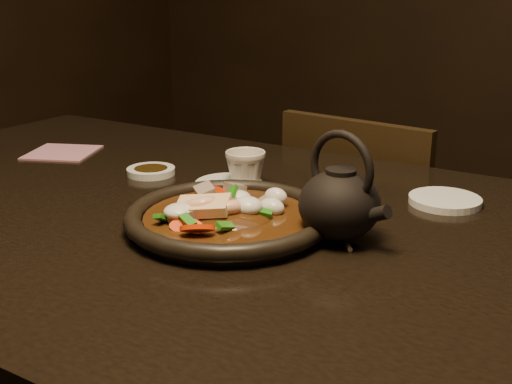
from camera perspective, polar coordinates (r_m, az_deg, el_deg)
The scene contains 11 objects.
table at distance 1.05m, azimuth -4.28°, elevation -5.87°, with size 1.60×0.90×0.75m.
chair at distance 1.62m, azimuth 10.09°, elevation -6.00°, with size 0.42×0.42×0.81m.
plate at distance 0.95m, azimuth -2.45°, elevation -2.34°, with size 0.31×0.31×0.03m.
stirfry at distance 0.95m, azimuth -2.75°, elevation -1.88°, with size 0.17×0.22×0.06m.
soy_dish at distance 1.24m, azimuth -9.32°, elevation 1.84°, with size 0.09×0.09×0.01m, color silver.
saucer_left at distance 1.14m, azimuth -2.44°, elevation 0.61°, with size 0.12×0.12×0.01m, color silver.
saucer_right at distance 1.10m, azimuth 16.44°, elevation -0.72°, with size 0.12×0.12×0.01m, color silver.
tea_cup at distance 1.13m, azimuth -0.94°, elevation 2.12°, with size 0.07×0.07×0.07m, color beige.
chopsticks at distance 0.98m, azimuth 6.95°, elevation -2.57°, with size 0.14×0.18×0.01m.
napkin at distance 1.44m, azimuth -16.83°, elevation 3.39°, with size 0.13×0.13×0.00m, color #A96876.
teapot at distance 0.90m, azimuth 7.48°, elevation -0.81°, with size 0.14×0.12×0.16m.
Camera 1 is at (0.57, -0.77, 1.10)m, focal length 45.00 mm.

